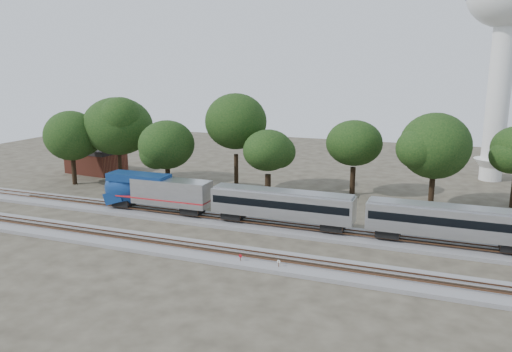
{
  "coord_description": "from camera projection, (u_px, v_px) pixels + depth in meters",
  "views": [
    {
      "loc": [
        21.59,
        -46.83,
        18.7
      ],
      "look_at": [
        1.76,
        5.0,
        6.37
      ],
      "focal_mm": 35.0,
      "sensor_mm": 36.0,
      "label": 1
    }
  ],
  "objects": [
    {
      "name": "brick_building",
      "position": [
        96.0,
        160.0,
        88.83
      ],
      "size": [
        9.84,
        7.41,
        4.43
      ],
      "rotation": [
        0.0,
        0.0,
        -0.1
      ],
      "color": "brown",
      "rests_on": "ground"
    },
    {
      "name": "switch_stand_white",
      "position": [
        279.0,
        264.0,
        46.31
      ],
      "size": [
        0.34,
        0.06,
        1.07
      ],
      "rotation": [
        0.0,
        0.0,
        -0.07
      ],
      "color": "#512D19",
      "rests_on": "ground"
    },
    {
      "name": "track_near",
      "position": [
        208.0,
        252.0,
        50.59
      ],
      "size": [
        160.0,
        5.0,
        0.73
      ],
      "color": "slate",
      "rests_on": "ground"
    },
    {
      "name": "tree_3",
      "position": [
        236.0,
        121.0,
        73.38
      ],
      "size": [
        10.82,
        10.82,
        15.26
      ],
      "color": "black",
      "rests_on": "ground"
    },
    {
      "name": "water_tower",
      "position": [
        507.0,
        18.0,
        77.77
      ],
      "size": [
        12.63,
        12.63,
        34.95
      ],
      "color": "silver",
      "rests_on": "ground"
    },
    {
      "name": "tree_6",
      "position": [
        435.0,
        146.0,
        64.7
      ],
      "size": [
        8.64,
        8.64,
        12.18
      ],
      "color": "black",
      "rests_on": "ground"
    },
    {
      "name": "tree_1",
      "position": [
        118.0,
        126.0,
        79.2
      ],
      "size": [
        9.42,
        9.42,
        13.28
      ],
      "color": "black",
      "rests_on": "ground"
    },
    {
      "name": "train",
      "position": [
        451.0,
        221.0,
        51.11
      ],
      "size": [
        87.27,
        3.0,
        4.43
      ],
      "color": "silver",
      "rests_on": "ground"
    },
    {
      "name": "switch_lever",
      "position": [
        256.0,
        265.0,
        47.5
      ],
      "size": [
        0.52,
        0.33,
        0.3
      ],
      "primitive_type": "cube",
      "rotation": [
        0.0,
        0.0,
        0.07
      ],
      "color": "#512D19",
      "rests_on": "ground"
    },
    {
      "name": "tree_2",
      "position": [
        167.0,
        145.0,
        72.27
      ],
      "size": [
        7.59,
        7.59,
        10.7
      ],
      "color": "black",
      "rests_on": "ground"
    },
    {
      "name": "tree_4",
      "position": [
        268.0,
        150.0,
        68.23
      ],
      "size": [
        7.47,
        7.47,
        10.53
      ],
      "color": "black",
      "rests_on": "ground"
    },
    {
      "name": "track_far",
      "position": [
        245.0,
        223.0,
        59.7
      ],
      "size": [
        160.0,
        5.0,
        0.73
      ],
      "color": "slate",
      "rests_on": "ground"
    },
    {
      "name": "tree_0",
      "position": [
        71.0,
        136.0,
        78.68
      ],
      "size": [
        7.99,
        7.99,
        11.27
      ],
      "color": "black",
      "rests_on": "ground"
    },
    {
      "name": "switch_stand_red",
      "position": [
        240.0,
        258.0,
        47.67
      ],
      "size": [
        0.34,
        0.11,
        1.08
      ],
      "rotation": [
        0.0,
        0.0,
        -0.23
      ],
      "color": "#512D19",
      "rests_on": "ground"
    },
    {
      "name": "tree_5",
      "position": [
        354.0,
        143.0,
        72.02
      ],
      "size": [
        7.87,
        7.87,
        11.1
      ],
      "color": "black",
      "rests_on": "ground"
    },
    {
      "name": "ground",
      "position": [
        225.0,
        241.0,
        54.28
      ],
      "size": [
        160.0,
        160.0,
        0.0
      ],
      "primitive_type": "plane",
      "color": "#383328",
      "rests_on": "ground"
    }
  ]
}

